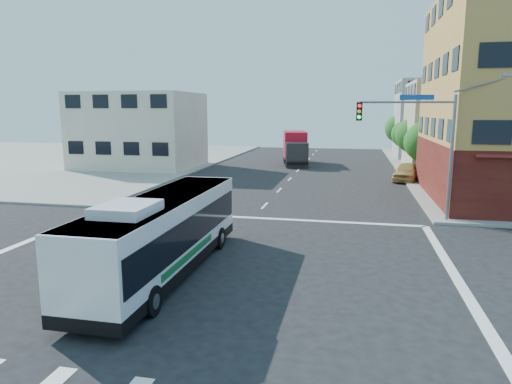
# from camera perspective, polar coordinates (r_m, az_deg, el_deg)

# --- Properties ---
(ground) EXTENTS (120.00, 120.00, 0.00)m
(ground) POSITION_cam_1_polar(r_m,az_deg,el_deg) (17.76, -7.08, -10.21)
(ground) COLOR black
(ground) RESTS_ON ground
(sidewalk_nw) EXTENTS (50.00, 50.00, 0.15)m
(sidewalk_nw) POSITION_cam_1_polar(r_m,az_deg,el_deg) (65.21, -26.53, 3.76)
(sidewalk_nw) COLOR gray
(sidewalk_nw) RESTS_ON ground
(building_east_near) EXTENTS (12.06, 10.06, 9.00)m
(building_east_near) POSITION_cam_1_polar(r_m,az_deg,el_deg) (51.00, 25.22, 7.36)
(building_east_near) COLOR tan
(building_east_near) RESTS_ON ground
(building_east_far) EXTENTS (12.06, 10.06, 10.00)m
(building_east_far) POSITION_cam_1_polar(r_m,az_deg,el_deg) (64.71, 22.49, 8.40)
(building_east_far) COLOR #A9A9A3
(building_east_far) RESTS_ON ground
(building_west) EXTENTS (12.06, 10.06, 8.00)m
(building_west) POSITION_cam_1_polar(r_m,az_deg,el_deg) (51.00, -14.34, 7.45)
(building_west) COLOR beige
(building_west) RESTS_ON ground
(signal_mast_ne) EXTENTS (7.91, 1.13, 8.07)m
(signal_mast_ne) POSITION_cam_1_polar(r_m,az_deg,el_deg) (26.58, 19.82, 7.03)
(signal_mast_ne) COLOR slate
(signal_mast_ne) RESTS_ON ground
(street_tree_a) EXTENTS (3.60, 3.60, 5.53)m
(street_tree_a) POSITION_cam_1_polar(r_m,az_deg,el_deg) (44.16, 20.43, 6.21)
(street_tree_a) COLOR #3C2615
(street_tree_a) RESTS_ON ground
(street_tree_b) EXTENTS (3.80, 3.80, 5.79)m
(street_tree_b) POSITION_cam_1_polar(r_m,az_deg,el_deg) (52.07, 19.20, 6.97)
(street_tree_b) COLOR #3C2615
(street_tree_b) RESTS_ON ground
(street_tree_c) EXTENTS (3.40, 3.40, 5.29)m
(street_tree_c) POSITION_cam_1_polar(r_m,az_deg,el_deg) (60.02, 18.27, 7.10)
(street_tree_c) COLOR #3C2615
(street_tree_c) RESTS_ON ground
(street_tree_d) EXTENTS (4.00, 4.00, 6.03)m
(street_tree_d) POSITION_cam_1_polar(r_m,az_deg,el_deg) (67.96, 17.59, 7.79)
(street_tree_d) COLOR #3C2615
(street_tree_d) RESTS_ON ground
(transit_bus) EXTENTS (2.52, 11.08, 3.28)m
(transit_bus) POSITION_cam_1_polar(r_m,az_deg,el_deg) (17.61, -11.44, -5.04)
(transit_bus) COLOR black
(transit_bus) RESTS_ON ground
(box_truck) EXTENTS (3.88, 8.60, 3.74)m
(box_truck) POSITION_cam_1_polar(r_m,az_deg,el_deg) (52.96, 4.92, 5.43)
(box_truck) COLOR black
(box_truck) RESTS_ON ground
(parked_car) EXTENTS (2.99, 5.11, 1.63)m
(parked_car) POSITION_cam_1_polar(r_m,az_deg,el_deg) (42.41, 18.28, 2.42)
(parked_car) COLOR tan
(parked_car) RESTS_ON ground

